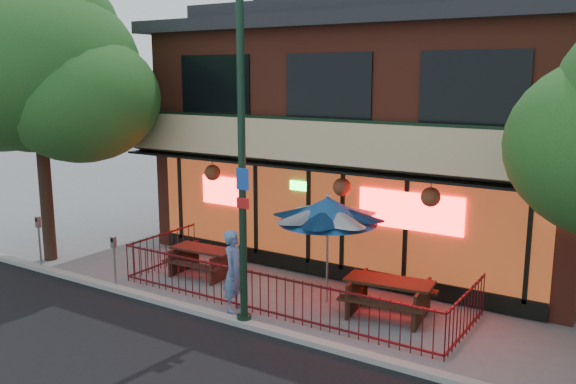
# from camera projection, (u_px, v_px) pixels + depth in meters

# --- Properties ---
(ground) EXTENTS (80.00, 80.00, 0.00)m
(ground) POSITION_uv_depth(u_px,v_px,m) (255.00, 318.00, 13.45)
(ground) COLOR gray
(ground) RESTS_ON ground
(curb) EXTENTS (80.00, 0.25, 0.12)m
(curb) POSITION_uv_depth(u_px,v_px,m) (241.00, 323.00, 13.02)
(curb) COLOR #999993
(curb) RESTS_ON ground
(restaurant_building) EXTENTS (12.96, 9.49, 8.05)m
(restaurant_building) POSITION_uv_depth(u_px,v_px,m) (390.00, 112.00, 18.53)
(restaurant_building) COLOR maroon
(restaurant_building) RESTS_ON ground
(patio_fence) EXTENTS (8.44, 2.62, 1.00)m
(patio_fence) POSITION_uv_depth(u_px,v_px,m) (268.00, 284.00, 13.74)
(patio_fence) COLOR #4A0F13
(patio_fence) RESTS_ON ground
(street_light) EXTENTS (0.43, 0.32, 7.00)m
(street_light) POSITION_uv_depth(u_px,v_px,m) (242.00, 180.00, 12.50)
(street_light) COLOR black
(street_light) RESTS_ON ground
(street_tree_left) EXTENTS (5.60, 5.60, 8.05)m
(street_tree_left) POSITION_uv_depth(u_px,v_px,m) (39.00, 59.00, 16.62)
(street_tree_left) COLOR #35221A
(street_tree_left) RESTS_ON ground
(picnic_table_left) EXTENTS (1.81, 1.43, 0.74)m
(picnic_table_left) POSITION_uv_depth(u_px,v_px,m) (204.00, 257.00, 16.21)
(picnic_table_left) COLOR #3C1D16
(picnic_table_left) RESTS_ON ground
(picnic_table_right) EXTENTS (2.08, 1.69, 0.82)m
(picnic_table_right) POSITION_uv_depth(u_px,v_px,m) (389.00, 292.00, 13.48)
(picnic_table_right) COLOR #311F11
(picnic_table_right) RESTS_ON ground
(patio_umbrella) EXTENTS (2.29, 2.29, 2.62)m
(patio_umbrella) POSITION_uv_depth(u_px,v_px,m) (328.00, 210.00, 13.89)
(patio_umbrella) COLOR gray
(patio_umbrella) RESTS_ON ground
(pedestrian) EXTENTS (0.59, 0.77, 1.88)m
(pedestrian) POSITION_uv_depth(u_px,v_px,m) (234.00, 271.00, 13.69)
(pedestrian) COLOR #587AB0
(pedestrian) RESTS_ON ground
(parking_meter_near) EXTENTS (0.13, 0.11, 1.35)m
(parking_meter_near) POSITION_uv_depth(u_px,v_px,m) (114.00, 254.00, 15.05)
(parking_meter_near) COLOR #94979C
(parking_meter_near) RESTS_ON ground
(parking_meter_far) EXTENTS (0.14, 0.13, 1.48)m
(parking_meter_far) POSITION_uv_depth(u_px,v_px,m) (39.00, 234.00, 16.60)
(parking_meter_far) COLOR gray
(parking_meter_far) RESTS_ON ground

